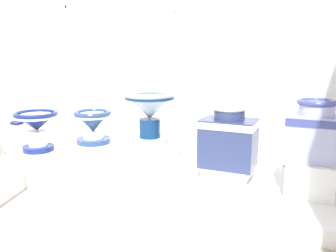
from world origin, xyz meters
name	(u,v)px	position (x,y,z in m)	size (l,w,h in m)	color
display_platform	(155,177)	(1.74, 2.12, 0.05)	(2.96, 1.04, 0.11)	white
plinth_block_pale_glazed	(39,153)	(0.55, 2.08, 0.13)	(0.37, 0.38, 0.05)	white
antique_toilet_pale_glazed	(37,124)	(0.55, 2.08, 0.40)	(0.39, 0.39, 0.37)	navy
plinth_block_squat_floral	(94,152)	(1.14, 2.12, 0.19)	(0.37, 0.29, 0.17)	white
antique_toilet_squat_floral	(93,123)	(1.14, 2.12, 0.45)	(0.32, 0.32, 0.28)	navy
plinth_block_leftmost	(150,158)	(1.72, 2.06, 0.23)	(0.37, 0.30, 0.25)	white
antique_toilet_leftmost	(150,108)	(1.72, 2.06, 0.62)	(0.40, 0.40, 0.40)	#A5B8D4
plinth_block_slender_white	(227,172)	(2.31, 2.19, 0.15)	(0.33, 0.29, 0.10)	white
antique_toilet_slender_white	(229,137)	(2.31, 2.19, 0.43)	(0.41, 0.29, 0.47)	navy
plinth_block_central_ornate	(311,177)	(2.90, 2.14, 0.22)	(0.31, 0.34, 0.23)	white
antique_toilet_central_ornate	(315,131)	(2.90, 2.14, 0.54)	(0.35, 0.26, 0.41)	#A0A7D6
info_placard_first	(69,11)	(0.52, 2.66, 1.46)	(0.11, 0.01, 0.13)	white
info_placard_second	(124,3)	(1.16, 2.66, 1.49)	(0.13, 0.01, 0.15)	white
info_placard_third	(177,1)	(1.70, 2.66, 1.49)	(0.12, 0.01, 0.16)	white
decorative_vase_corner	(19,143)	(0.20, 2.18, 0.16)	(0.31, 0.31, 0.38)	navy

